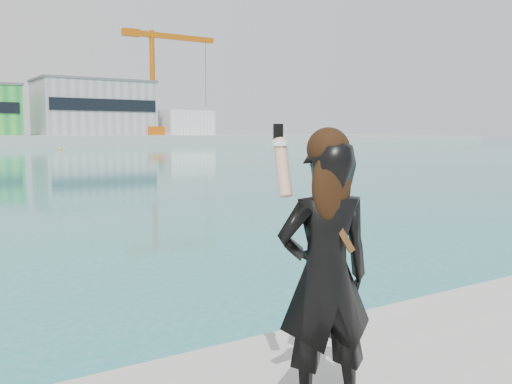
# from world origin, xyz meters

# --- Properties ---
(warehouse_grey_right) EXTENTS (25.50, 15.35, 12.50)m
(warehouse_grey_right) POSITION_xyz_m (40.00, 127.98, 8.26)
(warehouse_grey_right) COLOR gray
(warehouse_grey_right) RESTS_ON far_quay
(ancillary_shed) EXTENTS (12.00, 10.00, 6.00)m
(ancillary_shed) POSITION_xyz_m (62.00, 126.00, 5.00)
(ancillary_shed) COLOR silver
(ancillary_shed) RESTS_ON far_quay
(dock_crane) EXTENTS (23.00, 4.00, 24.00)m
(dock_crane) POSITION_xyz_m (53.20, 122.00, 15.07)
(dock_crane) COLOR #DB600C
(dock_crane) RESTS_ON far_quay
(flagpole_right) EXTENTS (1.28, 0.16, 8.00)m
(flagpole_right) POSITION_xyz_m (22.09, 121.00, 6.54)
(flagpole_right) COLOR silver
(flagpole_right) RESTS_ON far_quay
(buoy_near) EXTENTS (0.50, 0.50, 0.50)m
(buoy_near) POSITION_xyz_m (19.87, 81.66, 0.00)
(buoy_near) COLOR yellow
(buoy_near) RESTS_ON ground
(woman) EXTENTS (0.65, 0.52, 1.64)m
(woman) POSITION_xyz_m (-0.35, -0.22, 1.63)
(woman) COLOR black
(woman) RESTS_ON near_quay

